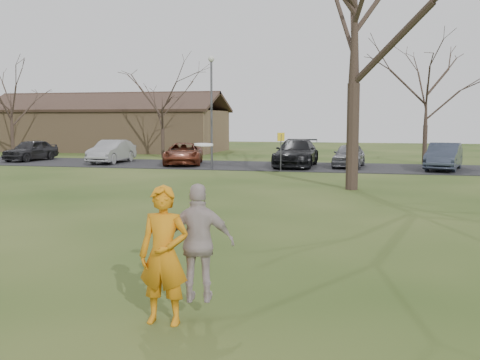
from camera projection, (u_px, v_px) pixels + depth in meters
The scene contains 15 objects.
ground at pixel (179, 307), 8.43m from camera, with size 120.00×120.00×0.00m, color #1E380F.
parking_strip at pixel (323, 167), 32.61m from camera, with size 62.00×6.50×0.04m, color black.
player_defender at pixel (164, 255), 7.68m from camera, with size 0.70×0.46×1.92m, color orange.
car_0 at pixel (31, 150), 37.31m from camera, with size 1.66×4.13×1.41m, color #242426.
car_1 at pixel (112, 151), 35.46m from camera, with size 1.52×4.36×1.44m, color #929397.
car_2 at pixel (183, 154), 34.10m from camera, with size 2.18×4.72×1.31m, color maroon.
car_3 at pixel (296, 153), 32.72m from camera, with size 2.21×5.43×1.58m, color black.
car_4 at pixel (349, 155), 32.36m from camera, with size 1.60×3.98×1.36m, color slate.
car_5 at pixel (444, 156), 30.52m from camera, with size 1.55×4.45×1.47m, color #303849.
catching_play at pixel (199, 243), 7.86m from camera, with size 1.05×0.63×2.23m.
building at pixel (108, 129), 49.55m from camera, with size 20.60×8.50×5.14m.
lamp_post at pixel (211, 98), 31.13m from camera, with size 0.34×0.34×6.27m.
sign_yellow at pixel (281, 144), 30.01m from camera, with size 0.35×0.35×2.08m.
big_tree at pixel (355, 10), 21.72m from camera, with size 9.00×9.00×14.00m, color #352821, non-canonical shape.
small_tree_row at pixel (399, 102), 36.08m from camera, with size 55.00×5.90×8.50m.
Camera 1 is at (2.77, -7.74, 2.82)m, focal length 42.00 mm.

